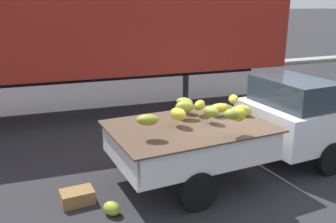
# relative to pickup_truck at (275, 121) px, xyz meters

# --- Properties ---
(ground) EXTENTS (220.00, 220.00, 0.00)m
(ground) POSITION_rel_pickup_truck_xyz_m (-0.54, 0.19, -0.88)
(ground) COLOR #28282B
(curb_strip) EXTENTS (80.00, 0.80, 0.16)m
(curb_strip) POSITION_rel_pickup_truck_xyz_m (-0.54, 9.81, -0.80)
(curb_strip) COLOR gray
(curb_strip) RESTS_ON ground
(pickup_truck) EXTENTS (4.96, 2.17, 1.70)m
(pickup_truck) POSITION_rel_pickup_truck_xyz_m (0.00, 0.00, 0.00)
(pickup_truck) COLOR white
(pickup_truck) RESTS_ON ground
(semi_trailer) EXTENTS (12.10, 3.10, 3.95)m
(semi_trailer) POSITION_rel_pickup_truck_xyz_m (-3.17, 4.85, 1.66)
(semi_trailer) COLOR maroon
(semi_trailer) RESTS_ON ground
(fallen_banana_bunch_near_tailgate) EXTENTS (0.34, 0.37, 0.21)m
(fallen_banana_bunch_near_tailgate) POSITION_rel_pickup_truck_xyz_m (-3.47, -0.66, -0.78)
(fallen_banana_bunch_near_tailgate) COLOR #A6A92C
(fallen_banana_bunch_near_tailgate) RESTS_ON ground
(produce_crate) EXTENTS (0.54, 0.39, 0.22)m
(produce_crate) POSITION_rel_pickup_truck_xyz_m (-3.92, -0.12, -0.77)
(produce_crate) COLOR olive
(produce_crate) RESTS_ON ground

